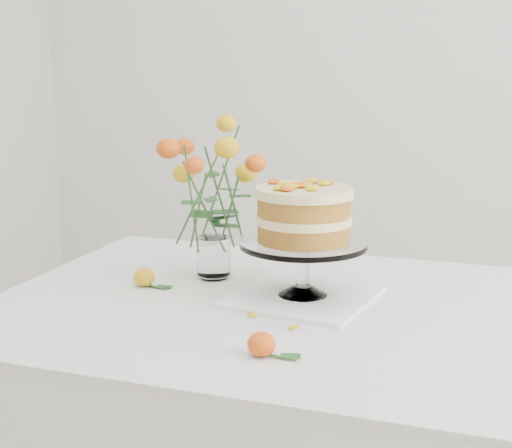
{
  "coord_description": "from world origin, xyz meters",
  "views": [
    {
      "loc": [
        0.33,
        -1.41,
        1.25
      ],
      "look_at": [
        -0.17,
        0.09,
        0.91
      ],
      "focal_mm": 50.0,
      "sensor_mm": 36.0,
      "label": 1
    }
  ],
  "objects": [
    {
      "name": "stray_petal_b",
      "position": [
        -0.02,
        -0.14,
        0.76
      ],
      "size": [
        0.03,
        0.02,
        0.0
      ],
      "primitive_type": "ellipsoid",
      "color": "#E6B70E",
      "rests_on": "table"
    },
    {
      "name": "napkin",
      "position": [
        -0.05,
        0.04,
        0.76
      ],
      "size": [
        0.33,
        0.33,
        0.01
      ],
      "primitive_type": "cube",
      "rotation": [
        0.0,
        0.0,
        -0.16
      ],
      "color": "white",
      "rests_on": "table"
    },
    {
      "name": "loose_rose_far",
      "position": [
        -0.04,
        -0.29,
        0.78
      ],
      "size": [
        0.09,
        0.05,
        0.04
      ],
      "rotation": [
        0.0,
        0.0,
        -0.12
      ],
      "color": "red",
      "rests_on": "table"
    },
    {
      "name": "cake_stand",
      "position": [
        -0.05,
        0.04,
        0.93
      ],
      "size": [
        0.28,
        0.28,
        0.25
      ],
      "rotation": [
        0.0,
        0.0,
        -0.05
      ],
      "color": "silver",
      "rests_on": "napkin"
    },
    {
      "name": "table",
      "position": [
        0.0,
        0.0,
        0.67
      ],
      "size": [
        1.43,
        0.93,
        0.76
      ],
      "color": "tan",
      "rests_on": "ground"
    },
    {
      "name": "loose_rose_near",
      "position": [
        -0.42,
        0.02,
        0.78
      ],
      "size": [
        0.09,
        0.05,
        0.04
      ],
      "rotation": [
        0.0,
        0.0,
        -0.28
      ],
      "color": "yellow",
      "rests_on": "table"
    },
    {
      "name": "rose_vase",
      "position": [
        -0.3,
        0.13,
        0.99
      ],
      "size": [
        0.27,
        0.27,
        0.4
      ],
      "rotation": [
        0.0,
        0.0,
        -0.02
      ],
      "color": "silver",
      "rests_on": "table"
    },
    {
      "name": "stray_petal_a",
      "position": [
        -0.12,
        -0.1,
        0.76
      ],
      "size": [
        0.03,
        0.02,
        0.0
      ],
      "primitive_type": "ellipsoid",
      "color": "#E6B70E",
      "rests_on": "table"
    }
  ]
}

